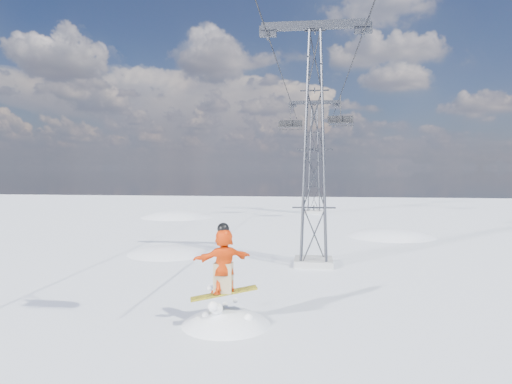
# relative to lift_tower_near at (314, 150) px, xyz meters

# --- Properties ---
(ground) EXTENTS (120.00, 120.00, 0.00)m
(ground) POSITION_rel_lift_tower_near_xyz_m (-0.80, -8.00, -5.47)
(ground) COLOR white
(ground) RESTS_ON ground
(snow_terrain) EXTENTS (39.00, 37.00, 22.00)m
(snow_terrain) POSITION_rel_lift_tower_near_xyz_m (-5.57, 13.24, -15.06)
(snow_terrain) COLOR white
(snow_terrain) RESTS_ON ground
(lift_tower_near) EXTENTS (5.20, 1.80, 11.43)m
(lift_tower_near) POSITION_rel_lift_tower_near_xyz_m (0.00, 0.00, 0.00)
(lift_tower_near) COLOR #999999
(lift_tower_near) RESTS_ON ground
(lift_tower_far) EXTENTS (5.20, 1.80, 11.43)m
(lift_tower_far) POSITION_rel_lift_tower_near_xyz_m (0.00, 25.00, 0.00)
(lift_tower_far) COLOR #999999
(lift_tower_far) RESTS_ON ground
(haul_cables) EXTENTS (4.46, 51.00, 0.06)m
(haul_cables) POSITION_rel_lift_tower_near_xyz_m (0.00, 11.50, 5.38)
(haul_cables) COLOR black
(haul_cables) RESTS_ON ground
(snowboarder_jump) EXTENTS (4.40, 4.40, 7.01)m
(snowboarder_jump) POSITION_rel_lift_tower_near_xyz_m (-2.56, -8.66, -7.07)
(snowboarder_jump) COLOR white
(snowboarder_jump) RESTS_ON ground
(lift_chair_mid) EXTENTS (2.16, 0.62, 2.68)m
(lift_chair_mid) POSITION_rel_lift_tower_near_xyz_m (2.20, 17.92, 3.24)
(lift_chair_mid) COLOR black
(lift_chair_mid) RESTS_ON ground
(lift_chair_far) EXTENTS (2.20, 0.63, 2.73)m
(lift_chair_far) POSITION_rel_lift_tower_near_xyz_m (-2.20, 20.74, 3.20)
(lift_chair_far) COLOR black
(lift_chair_far) RESTS_ON ground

